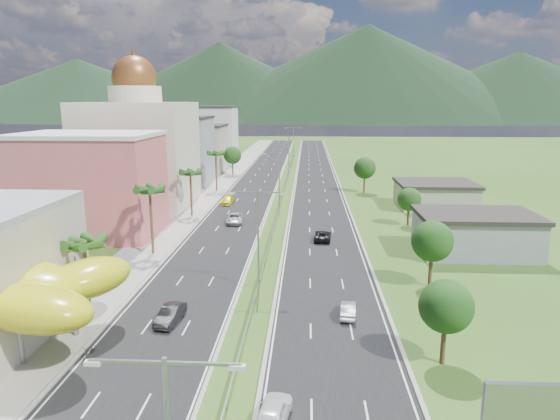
# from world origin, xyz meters

# --- Properties ---
(ground) EXTENTS (500.00, 500.00, 0.00)m
(ground) POSITION_xyz_m (0.00, 0.00, 0.00)
(ground) COLOR #2D5119
(ground) RESTS_ON ground
(road_left) EXTENTS (11.00, 260.00, 0.04)m
(road_left) POSITION_xyz_m (-7.50, 90.00, 0.02)
(road_left) COLOR black
(road_left) RESTS_ON ground
(road_right) EXTENTS (11.00, 260.00, 0.04)m
(road_right) POSITION_xyz_m (7.50, 90.00, 0.02)
(road_right) COLOR black
(road_right) RESTS_ON ground
(sidewalk_left) EXTENTS (7.00, 260.00, 0.12)m
(sidewalk_left) POSITION_xyz_m (-17.00, 90.00, 0.06)
(sidewalk_left) COLOR gray
(sidewalk_left) RESTS_ON ground
(median_guardrail) EXTENTS (0.10, 216.06, 0.76)m
(median_guardrail) POSITION_xyz_m (0.00, 71.99, 0.62)
(median_guardrail) COLOR gray
(median_guardrail) RESTS_ON ground
(streetlight_median_b) EXTENTS (6.04, 0.25, 11.00)m
(streetlight_median_b) POSITION_xyz_m (0.00, 10.00, 6.75)
(streetlight_median_b) COLOR gray
(streetlight_median_b) RESTS_ON ground
(streetlight_median_c) EXTENTS (6.04, 0.25, 11.00)m
(streetlight_median_c) POSITION_xyz_m (0.00, 50.00, 6.75)
(streetlight_median_c) COLOR gray
(streetlight_median_c) RESTS_ON ground
(streetlight_median_d) EXTENTS (6.04, 0.25, 11.00)m
(streetlight_median_d) POSITION_xyz_m (0.00, 95.00, 6.75)
(streetlight_median_d) COLOR gray
(streetlight_median_d) RESTS_ON ground
(streetlight_median_e) EXTENTS (6.04, 0.25, 11.00)m
(streetlight_median_e) POSITION_xyz_m (0.00, 140.00, 6.75)
(streetlight_median_e) COLOR gray
(streetlight_median_e) RESTS_ON ground
(lime_canopy) EXTENTS (18.00, 15.00, 7.40)m
(lime_canopy) POSITION_xyz_m (-20.00, -4.00, 4.99)
(lime_canopy) COLOR #BCBD12
(lime_canopy) RESTS_ON ground
(pink_shophouse) EXTENTS (20.00, 15.00, 15.00)m
(pink_shophouse) POSITION_xyz_m (-28.00, 32.00, 7.50)
(pink_shophouse) COLOR #D7585B
(pink_shophouse) RESTS_ON ground
(domed_building) EXTENTS (20.00, 20.00, 28.70)m
(domed_building) POSITION_xyz_m (-28.00, 55.00, 11.35)
(domed_building) COLOR beige
(domed_building) RESTS_ON ground
(midrise_grey) EXTENTS (16.00, 15.00, 16.00)m
(midrise_grey) POSITION_xyz_m (-27.00, 80.00, 8.00)
(midrise_grey) COLOR gray
(midrise_grey) RESTS_ON ground
(midrise_beige) EXTENTS (16.00, 15.00, 13.00)m
(midrise_beige) POSITION_xyz_m (-27.00, 102.00, 6.50)
(midrise_beige) COLOR #AEA28F
(midrise_beige) RESTS_ON ground
(midrise_white) EXTENTS (16.00, 15.00, 18.00)m
(midrise_white) POSITION_xyz_m (-27.00, 125.00, 9.00)
(midrise_white) COLOR silver
(midrise_white) RESTS_ON ground
(billboard) EXTENTS (5.20, 0.35, 6.20)m
(billboard) POSITION_xyz_m (17.00, -18.00, 4.42)
(billboard) COLOR gray
(billboard) RESTS_ON ground
(shed_near) EXTENTS (15.00, 10.00, 5.00)m
(shed_near) POSITION_xyz_m (28.00, 25.00, 2.50)
(shed_near) COLOR gray
(shed_near) RESTS_ON ground
(shed_far) EXTENTS (14.00, 12.00, 4.40)m
(shed_far) POSITION_xyz_m (30.00, 55.00, 2.20)
(shed_far) COLOR #AEA28F
(shed_far) RESTS_ON ground
(palm_tree_b) EXTENTS (3.60, 3.60, 8.10)m
(palm_tree_b) POSITION_xyz_m (-15.50, 2.00, 7.06)
(palm_tree_b) COLOR #47301C
(palm_tree_b) RESTS_ON ground
(palm_tree_c) EXTENTS (3.60, 3.60, 9.60)m
(palm_tree_c) POSITION_xyz_m (-15.50, 22.00, 8.50)
(palm_tree_c) COLOR #47301C
(palm_tree_c) RESTS_ON ground
(palm_tree_d) EXTENTS (3.60, 3.60, 8.60)m
(palm_tree_d) POSITION_xyz_m (-15.50, 45.00, 7.54)
(palm_tree_d) COLOR #47301C
(palm_tree_d) RESTS_ON ground
(palm_tree_e) EXTENTS (3.60, 3.60, 9.40)m
(palm_tree_e) POSITION_xyz_m (-15.50, 70.00, 8.31)
(palm_tree_e) COLOR #47301C
(palm_tree_e) RESTS_ON ground
(leafy_tree_lfar) EXTENTS (4.90, 4.90, 8.05)m
(leafy_tree_lfar) POSITION_xyz_m (-15.50, 95.00, 5.58)
(leafy_tree_lfar) COLOR #47301C
(leafy_tree_lfar) RESTS_ON ground
(leafy_tree_ra) EXTENTS (4.20, 4.20, 6.90)m
(leafy_tree_ra) POSITION_xyz_m (16.00, -5.00, 4.78)
(leafy_tree_ra) COLOR #47301C
(leafy_tree_ra) RESTS_ON ground
(leafy_tree_rb) EXTENTS (4.55, 4.55, 7.47)m
(leafy_tree_rb) POSITION_xyz_m (19.00, 12.00, 5.18)
(leafy_tree_rb) COLOR #47301C
(leafy_tree_rb) RESTS_ON ground
(leafy_tree_rc) EXTENTS (3.85, 3.85, 6.33)m
(leafy_tree_rc) POSITION_xyz_m (22.00, 40.00, 4.37)
(leafy_tree_rc) COLOR #47301C
(leafy_tree_rc) RESTS_ON ground
(leafy_tree_rd) EXTENTS (4.90, 4.90, 8.05)m
(leafy_tree_rd) POSITION_xyz_m (18.00, 70.00, 5.58)
(leafy_tree_rd) COLOR #47301C
(leafy_tree_rd) RESTS_ON ground
(mountain_ridge) EXTENTS (860.00, 140.00, 90.00)m
(mountain_ridge) POSITION_xyz_m (60.00, 450.00, 0.00)
(mountain_ridge) COLOR black
(mountain_ridge) RESTS_ON ground
(car_dark_left) EXTENTS (2.13, 4.87, 1.56)m
(car_dark_left) POSITION_xyz_m (-7.41, 1.09, 0.82)
(car_dark_left) COLOR black
(car_dark_left) RESTS_ON road_left
(car_silver_mid_left) EXTENTS (3.29, 6.09, 1.62)m
(car_silver_mid_left) POSITION_xyz_m (-6.98, 39.86, 0.85)
(car_silver_mid_left) COLOR #A9ADB1
(car_silver_mid_left) RESTS_ON road_left
(car_yellow_far_left) EXTENTS (2.33, 5.47, 1.57)m
(car_yellow_far_left) POSITION_xyz_m (-10.70, 55.57, 0.83)
(car_yellow_far_left) COLOR yellow
(car_yellow_far_left) RESTS_ON road_left
(car_white_near_right) EXTENTS (2.62, 5.05, 1.64)m
(car_white_near_right) POSITION_xyz_m (3.20, -13.37, 0.86)
(car_white_near_right) COLOR white
(car_white_near_right) RESTS_ON road_right
(car_silver_right) EXTENTS (1.79, 4.17, 1.33)m
(car_silver_right) POSITION_xyz_m (9.25, 3.32, 0.71)
(car_silver_right) COLOR #B1B4B9
(car_silver_right) RESTS_ON road_right
(car_dark_far_right) EXTENTS (2.73, 5.30, 1.43)m
(car_dark_far_right) POSITION_xyz_m (7.57, 30.02, 0.75)
(car_dark_far_right) COLOR black
(car_dark_far_right) RESTS_ON road_right
(motorcycle) EXTENTS (0.79, 1.84, 1.14)m
(motorcycle) POSITION_xyz_m (-12.30, -5.44, 0.61)
(motorcycle) COLOR black
(motorcycle) RESTS_ON road_left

